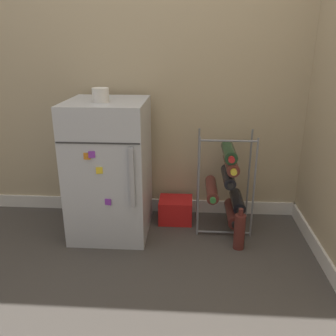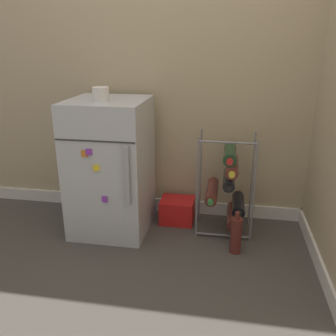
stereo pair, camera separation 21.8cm
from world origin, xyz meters
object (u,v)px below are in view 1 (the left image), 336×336
object	(u,v)px
wine_rack	(228,184)
loose_bottle_floor	(239,231)
fridge_top_cup	(101,95)
mini_fridge	(110,169)
soda_box	(176,210)

from	to	relation	value
wine_rack	loose_bottle_floor	bearing A→B (deg)	-77.45
wine_rack	loose_bottle_floor	distance (m)	0.32
fridge_top_cup	loose_bottle_floor	xyz separation A→B (m)	(0.80, -0.11, -0.76)
mini_fridge	loose_bottle_floor	world-z (taller)	mini_fridge
soda_box	loose_bottle_floor	world-z (taller)	loose_bottle_floor
soda_box	loose_bottle_floor	bearing A→B (deg)	-39.39
wine_rack	soda_box	world-z (taller)	wine_rack
mini_fridge	loose_bottle_floor	size ratio (longest dim) A/B	3.27
mini_fridge	soda_box	bearing A→B (deg)	19.68
mini_fridge	wine_rack	size ratio (longest dim) A/B	1.31
fridge_top_cup	mini_fridge	bearing A→B (deg)	78.38
wine_rack	soda_box	distance (m)	0.41
mini_fridge	soda_box	xyz separation A→B (m)	(0.40, 0.14, -0.34)
mini_fridge	fridge_top_cup	distance (m)	0.46
soda_box	loose_bottle_floor	xyz separation A→B (m)	(0.38, -0.32, 0.03)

